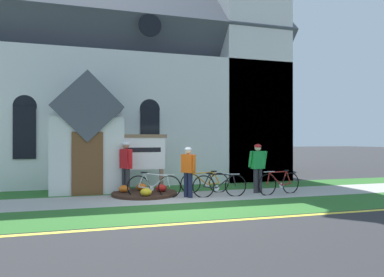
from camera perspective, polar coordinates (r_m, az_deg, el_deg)
ground at (r=13.53m, az=-5.74°, el=-8.03°), size 140.00×140.00×0.00m
sidewalk_slab at (r=10.83m, az=-4.79°, el=-9.95°), size 32.00×2.03×0.01m
grass_verge at (r=8.82m, az=-2.11°, el=-12.19°), size 32.00×2.16×0.01m
church_lawn at (r=12.71m, az=-6.49°, el=-8.51°), size 24.00×1.83×0.01m
curb_paint_stripe at (r=7.66m, az=0.15°, el=-14.04°), size 28.00×0.16×0.01m
church_building at (r=17.73m, az=-7.60°, el=9.31°), size 13.39×10.43×13.04m
church_sign at (r=11.94m, az=-8.37°, el=-2.69°), size 1.74×0.16×2.03m
flower_bed at (r=11.45m, az=-8.03°, el=-9.01°), size 2.16×2.16×0.34m
bicycle_blue at (r=11.85m, az=14.49°, el=-7.27°), size 1.71×0.34×0.83m
bicycle_silver at (r=10.87m, az=-6.45°, el=-7.94°), size 1.66×0.49×0.84m
bicycle_orange at (r=10.99m, az=4.65°, el=-7.86°), size 1.79×0.17×0.81m
bicycle_black at (r=11.80m, az=2.21°, el=-7.39°), size 1.70×0.22×0.78m
cyclist_in_red_jersey at (r=11.50m, az=-11.07°, el=-4.07°), size 0.40×0.81×1.79m
cyclist_in_green_jersey at (r=11.95m, az=11.02°, el=-4.27°), size 0.66×0.31×1.69m
cyclist_in_blue_jersey at (r=10.78m, az=-0.65°, el=-5.05°), size 0.41×0.66×1.60m
roadside_conifer at (r=21.20m, az=9.52°, el=5.13°), size 4.24×4.24×5.99m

